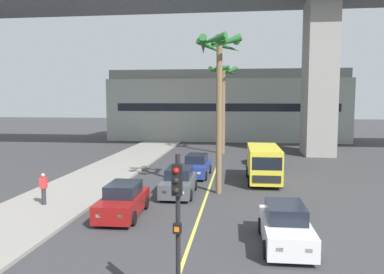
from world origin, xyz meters
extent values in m
cube|color=gray|center=(-8.00, 16.00, 0.07)|extent=(4.80, 80.00, 0.15)
cube|color=#DBCC4C|center=(0.00, 24.00, 0.00)|extent=(0.14, 56.00, 0.01)
cube|color=gray|center=(9.57, 38.57, 7.54)|extent=(2.80, 4.40, 15.08)
cube|color=#ADB2A8|center=(0.00, 52.22, 4.09)|extent=(31.55, 8.00, 8.18)
cube|color=gray|center=(0.00, 52.22, 8.78)|extent=(30.92, 7.20, 1.20)
cube|color=black|center=(0.00, 48.20, 4.50)|extent=(28.39, 0.04, 1.00)
cube|color=white|center=(3.61, 13.57, 0.58)|extent=(1.77, 4.13, 0.80)
cube|color=black|center=(3.61, 13.72, 1.26)|extent=(1.43, 2.07, 0.60)
cube|color=#F2EDCC|center=(4.12, 11.57, 0.63)|extent=(0.24, 0.08, 0.14)
cube|color=#F2EDCC|center=(3.18, 11.56, 0.63)|extent=(0.24, 0.08, 0.14)
cylinder|color=black|center=(4.44, 12.32, 0.32)|extent=(0.23, 0.64, 0.64)
cylinder|color=black|center=(2.83, 12.29, 0.32)|extent=(0.23, 0.64, 0.64)
cylinder|color=black|center=(4.40, 14.86, 0.32)|extent=(0.23, 0.64, 0.64)
cylinder|color=black|center=(2.78, 14.83, 0.32)|extent=(0.23, 0.64, 0.64)
cube|color=navy|center=(-1.22, 26.18, 0.58)|extent=(1.84, 4.16, 0.80)
cube|color=black|center=(-1.21, 26.33, 1.26)|extent=(1.46, 2.10, 0.60)
cube|color=#F2EDCC|center=(-0.82, 24.15, 0.63)|extent=(0.24, 0.09, 0.14)
cube|color=#F2EDCC|center=(-1.75, 24.19, 0.63)|extent=(0.24, 0.09, 0.14)
cylinder|color=black|center=(-0.45, 24.88, 0.32)|extent=(0.24, 0.65, 0.64)
cylinder|color=black|center=(-2.07, 24.94, 0.32)|extent=(0.24, 0.65, 0.64)
cylinder|color=black|center=(-0.36, 27.42, 0.32)|extent=(0.24, 0.65, 0.64)
cylinder|color=black|center=(-1.98, 27.48, 0.32)|extent=(0.24, 0.65, 0.64)
cube|color=maroon|center=(-3.59, 16.34, 0.58)|extent=(1.81, 4.14, 0.80)
cube|color=black|center=(-3.59, 16.49, 1.26)|extent=(1.45, 2.09, 0.60)
cube|color=#F2EDCC|center=(-3.07, 14.35, 0.63)|extent=(0.24, 0.09, 0.14)
cube|color=#F2EDCC|center=(-4.01, 14.32, 0.63)|extent=(0.24, 0.09, 0.14)
cylinder|color=black|center=(-2.75, 15.09, 0.32)|extent=(0.24, 0.65, 0.64)
cylinder|color=black|center=(-4.36, 15.05, 0.32)|extent=(0.24, 0.65, 0.64)
cylinder|color=black|center=(-2.82, 17.64, 0.32)|extent=(0.24, 0.65, 0.64)
cylinder|color=black|center=(-4.43, 17.59, 0.32)|extent=(0.24, 0.65, 0.64)
cube|color=#4C5156|center=(-1.62, 20.70, 0.58)|extent=(1.76, 4.12, 0.80)
cube|color=black|center=(-1.62, 20.85, 1.26)|extent=(1.42, 2.07, 0.60)
cube|color=#F2EDCC|center=(-1.12, 18.70, 0.63)|extent=(0.24, 0.08, 0.14)
cube|color=#F2EDCC|center=(-2.06, 18.69, 0.63)|extent=(0.24, 0.08, 0.14)
cylinder|color=black|center=(-0.79, 19.45, 0.32)|extent=(0.23, 0.64, 0.64)
cylinder|color=black|center=(-2.41, 19.42, 0.32)|extent=(0.23, 0.64, 0.64)
cylinder|color=black|center=(-0.83, 21.99, 0.32)|extent=(0.23, 0.64, 0.64)
cylinder|color=black|center=(-2.44, 21.96, 0.32)|extent=(0.23, 0.64, 0.64)
cube|color=black|center=(3.83, 31.62, 0.58)|extent=(1.85, 4.16, 0.80)
cube|color=black|center=(3.82, 31.77, 1.26)|extent=(1.47, 2.10, 0.60)
cube|color=#F2EDCC|center=(4.37, 29.62, 0.63)|extent=(0.24, 0.09, 0.14)
cube|color=#F2EDCC|center=(3.43, 29.59, 0.63)|extent=(0.24, 0.09, 0.14)
cylinder|color=black|center=(4.68, 30.37, 0.32)|extent=(0.24, 0.65, 0.64)
cylinder|color=black|center=(3.07, 30.32, 0.32)|extent=(0.24, 0.65, 0.64)
cylinder|color=black|center=(4.59, 32.92, 0.32)|extent=(0.24, 0.65, 0.64)
cylinder|color=black|center=(2.97, 32.86, 0.32)|extent=(0.24, 0.65, 0.64)
cube|color=yellow|center=(3.46, 24.83, 1.31)|extent=(2.08, 5.23, 2.10)
cube|color=black|center=(3.49, 22.27, 1.66)|extent=(1.80, 0.11, 0.80)
cube|color=black|center=(3.49, 22.21, 0.73)|extent=(1.70, 0.09, 0.44)
cylinder|color=black|center=(4.43, 23.29, 0.38)|extent=(0.27, 0.76, 0.76)
cylinder|color=black|center=(2.53, 23.26, 0.38)|extent=(0.27, 0.76, 0.76)
cylinder|color=black|center=(4.38, 26.40, 0.38)|extent=(0.27, 0.76, 0.76)
cylinder|color=black|center=(2.48, 26.38, 0.38)|extent=(0.27, 0.76, 0.76)
cylinder|color=black|center=(0.38, 8.23, 2.10)|extent=(0.12, 0.12, 4.20)
cube|color=black|center=(0.38, 8.09, 3.60)|extent=(0.24, 0.20, 0.76)
sphere|color=red|center=(0.38, 7.99, 3.84)|extent=(0.14, 0.14, 0.14)
sphere|color=black|center=(0.38, 7.99, 3.60)|extent=(0.14, 0.14, 0.14)
sphere|color=black|center=(0.38, 7.99, 3.36)|extent=(0.14, 0.14, 0.14)
cube|color=black|center=(0.38, 8.11, 2.40)|extent=(0.20, 0.16, 0.24)
cube|color=orange|center=(0.38, 8.03, 2.40)|extent=(0.12, 0.03, 0.12)
cylinder|color=brown|center=(0.12, 38.08, 4.23)|extent=(0.44, 0.44, 8.46)
sphere|color=#236028|center=(0.12, 38.08, 8.61)|extent=(0.60, 0.60, 0.60)
cone|color=#236028|center=(1.08, 37.96, 8.35)|extent=(0.67, 2.02, 0.93)
cone|color=#236028|center=(0.68, 38.87, 8.26)|extent=(1.86, 1.49, 1.07)
cone|color=#236028|center=(-0.22, 38.98, 8.35)|extent=(2.01, 1.11, 0.93)
cone|color=#236028|center=(-0.69, 38.59, 8.39)|extent=(1.43, 1.91, 0.85)
cone|color=#236028|center=(-0.72, 37.60, 8.42)|extent=(1.36, 1.94, 0.81)
cone|color=#236028|center=(-0.15, 37.15, 8.40)|extent=(2.02, 0.99, 0.84)
cone|color=#236028|center=(0.74, 37.33, 8.25)|extent=(1.80, 1.58, 1.08)
cylinder|color=brown|center=(0.65, 21.36, 4.39)|extent=(0.34, 0.34, 8.77)
sphere|color=#236028|center=(0.65, 21.36, 8.92)|extent=(0.60, 0.60, 0.60)
cone|color=#236028|center=(1.58, 21.35, 8.72)|extent=(0.46, 1.92, 0.83)
cone|color=#236028|center=(0.99, 22.23, 8.59)|extent=(1.93, 1.11, 1.04)
cone|color=#236028|center=(0.10, 22.11, 8.57)|extent=(1.79, 1.47, 1.08)
cone|color=#236028|center=(-0.28, 21.29, 8.55)|extent=(0.59, 1.92, 1.10)
cone|color=#236028|center=(0.24, 20.53, 8.73)|extent=(1.91, 1.24, 0.82)
cone|color=#236028|center=(0.99, 20.50, 8.60)|extent=(1.93, 1.11, 1.03)
cylinder|color=#2D2D38|center=(-8.05, 17.27, 0.57)|extent=(0.22, 0.22, 0.85)
cube|color=red|center=(-8.05, 17.27, 1.28)|extent=(0.34, 0.22, 0.56)
sphere|color=tan|center=(-8.05, 17.27, 1.67)|extent=(0.20, 0.20, 0.20)
camera|label=1|loc=(1.86, -0.77, 5.51)|focal=35.80mm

